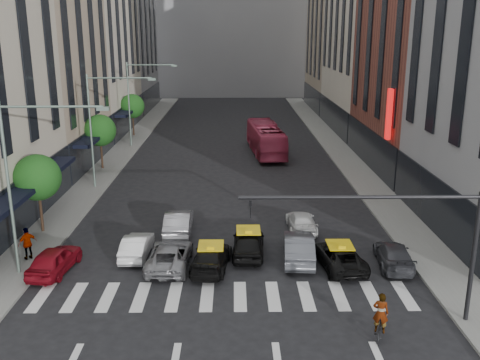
{
  "coord_description": "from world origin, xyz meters",
  "views": [
    {
      "loc": [
        0.32,
        -21.85,
        12.42
      ],
      "look_at": [
        0.67,
        8.07,
        4.0
      ],
      "focal_mm": 40.0,
      "sensor_mm": 36.0,
      "label": 1
    }
  ],
  "objects_px": {
    "taxi_left": "(211,257)",
    "bus": "(266,139)",
    "car_white_front": "(137,246)",
    "motorcycle": "(379,328)",
    "streetlamp_near": "(26,166)",
    "car_red": "(54,260)",
    "pedestrian_far": "(28,243)",
    "streetlamp_mid": "(102,116)",
    "taxi_center": "(248,243)",
    "streetlamp_far": "(137,93)"
  },
  "relations": [
    {
      "from": "streetlamp_near",
      "to": "taxi_left",
      "type": "height_order",
      "value": "streetlamp_near"
    },
    {
      "from": "streetlamp_mid",
      "to": "streetlamp_far",
      "type": "relative_size",
      "value": 1.0
    },
    {
      "from": "streetlamp_far",
      "to": "car_red",
      "type": "distance_m",
      "value": 32.12
    },
    {
      "from": "streetlamp_mid",
      "to": "taxi_left",
      "type": "xyz_separation_m",
      "value": [
        9.12,
        -15.36,
        -5.25
      ]
    },
    {
      "from": "streetlamp_near",
      "to": "motorcycle",
      "type": "height_order",
      "value": "streetlamp_near"
    },
    {
      "from": "streetlamp_far",
      "to": "motorcycle",
      "type": "bearing_deg",
      "value": -66.7
    },
    {
      "from": "car_white_front",
      "to": "pedestrian_far",
      "type": "xyz_separation_m",
      "value": [
        -5.89,
        -0.61,
        0.43
      ]
    },
    {
      "from": "streetlamp_mid",
      "to": "bus",
      "type": "relative_size",
      "value": 0.8
    },
    {
      "from": "car_red",
      "to": "pedestrian_far",
      "type": "bearing_deg",
      "value": -28.97
    },
    {
      "from": "car_white_front",
      "to": "motorcycle",
      "type": "xyz_separation_m",
      "value": [
        11.58,
        -8.45,
        -0.2
      ]
    },
    {
      "from": "streetlamp_near",
      "to": "taxi_left",
      "type": "xyz_separation_m",
      "value": [
        9.12,
        0.64,
        -5.25
      ]
    },
    {
      "from": "taxi_left",
      "to": "pedestrian_far",
      "type": "distance_m",
      "value": 10.23
    },
    {
      "from": "streetlamp_mid",
      "to": "pedestrian_far",
      "type": "height_order",
      "value": "streetlamp_mid"
    },
    {
      "from": "car_red",
      "to": "taxi_left",
      "type": "distance_m",
      "value": 8.29
    },
    {
      "from": "streetlamp_mid",
      "to": "taxi_left",
      "type": "distance_m",
      "value": 18.62
    },
    {
      "from": "streetlamp_near",
      "to": "car_white_front",
      "type": "xyz_separation_m",
      "value": [
        4.84,
        2.31,
        -5.26
      ]
    },
    {
      "from": "taxi_center",
      "to": "motorcycle",
      "type": "distance_m",
      "value": 10.04
    },
    {
      "from": "motorcycle",
      "to": "car_red",
      "type": "bearing_deg",
      "value": -3.9
    },
    {
      "from": "car_red",
      "to": "car_white_front",
      "type": "distance_m",
      "value": 4.47
    },
    {
      "from": "taxi_left",
      "to": "streetlamp_far",
      "type": "bearing_deg",
      "value": -66.68
    },
    {
      "from": "pedestrian_far",
      "to": "bus",
      "type": "bearing_deg",
      "value": -163.03
    },
    {
      "from": "car_white_front",
      "to": "bus",
      "type": "bearing_deg",
      "value": -107.03
    },
    {
      "from": "car_white_front",
      "to": "pedestrian_far",
      "type": "relative_size",
      "value": 2.13
    },
    {
      "from": "streetlamp_mid",
      "to": "streetlamp_near",
      "type": "bearing_deg",
      "value": -90.0
    },
    {
      "from": "car_white_front",
      "to": "motorcycle",
      "type": "bearing_deg",
      "value": 145.55
    },
    {
      "from": "taxi_center",
      "to": "car_white_front",
      "type": "bearing_deg",
      "value": 4.15
    },
    {
      "from": "car_white_front",
      "to": "pedestrian_far",
      "type": "distance_m",
      "value": 5.94
    },
    {
      "from": "streetlamp_near",
      "to": "streetlamp_far",
      "type": "relative_size",
      "value": 1.0
    },
    {
      "from": "streetlamp_far",
      "to": "streetlamp_near",
      "type": "bearing_deg",
      "value": -90.0
    },
    {
      "from": "car_white_front",
      "to": "taxi_center",
      "type": "relative_size",
      "value": 0.89
    },
    {
      "from": "car_red",
      "to": "bus",
      "type": "bearing_deg",
      "value": -107.27
    },
    {
      "from": "streetlamp_near",
      "to": "taxi_left",
      "type": "distance_m",
      "value": 10.55
    },
    {
      "from": "car_white_front",
      "to": "taxi_left",
      "type": "relative_size",
      "value": 0.87
    },
    {
      "from": "taxi_center",
      "to": "motorcycle",
      "type": "relative_size",
      "value": 2.63
    },
    {
      "from": "car_white_front",
      "to": "taxi_left",
      "type": "xyz_separation_m",
      "value": [
        4.28,
        -1.67,
        0.01
      ]
    },
    {
      "from": "bus",
      "to": "car_red",
      "type": "bearing_deg",
      "value": 60.29
    },
    {
      "from": "pedestrian_far",
      "to": "taxi_center",
      "type": "bearing_deg",
      "value": 139.19
    },
    {
      "from": "streetlamp_mid",
      "to": "pedestrian_far",
      "type": "xyz_separation_m",
      "value": [
        -1.05,
        -14.3,
        -4.84
      ]
    },
    {
      "from": "streetlamp_near",
      "to": "streetlamp_mid",
      "type": "distance_m",
      "value": 16.0
    },
    {
      "from": "car_red",
      "to": "car_white_front",
      "type": "bearing_deg",
      "value": -146.25
    },
    {
      "from": "taxi_left",
      "to": "bus",
      "type": "relative_size",
      "value": 0.4
    },
    {
      "from": "streetlamp_far",
      "to": "taxi_left",
      "type": "xyz_separation_m",
      "value": [
        9.12,
        -31.36,
        -5.25
      ]
    },
    {
      "from": "taxi_center",
      "to": "pedestrian_far",
      "type": "distance_m",
      "value": 12.24
    },
    {
      "from": "streetlamp_far",
      "to": "car_white_front",
      "type": "xyz_separation_m",
      "value": [
        4.84,
        -29.69,
        -5.26
      ]
    },
    {
      "from": "streetlamp_mid",
      "to": "car_white_front",
      "type": "distance_m",
      "value": 15.45
    },
    {
      "from": "car_white_front",
      "to": "taxi_left",
      "type": "bearing_deg",
      "value": 160.34
    },
    {
      "from": "streetlamp_far",
      "to": "taxi_left",
      "type": "height_order",
      "value": "streetlamp_far"
    },
    {
      "from": "car_white_front",
      "to": "streetlamp_near",
      "type": "bearing_deg",
      "value": 27.14
    },
    {
      "from": "pedestrian_far",
      "to": "car_red",
      "type": "bearing_deg",
      "value": 99.59
    },
    {
      "from": "streetlamp_near",
      "to": "streetlamp_mid",
      "type": "bearing_deg",
      "value": 90.0
    }
  ]
}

